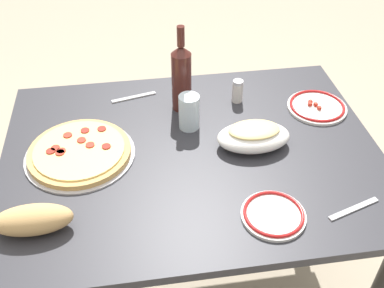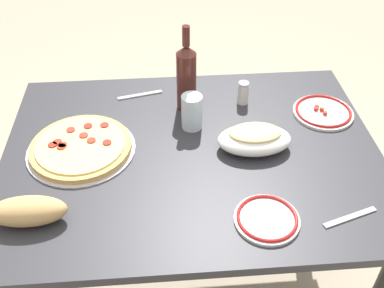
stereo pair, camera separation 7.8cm
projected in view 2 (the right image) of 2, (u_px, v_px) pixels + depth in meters
name	position (u px, v px, depth m)	size (l,w,h in m)	color
ground_plane	(192.00, 279.00, 1.94)	(8.00, 8.00, 0.00)	tan
dining_table	(192.00, 177.00, 1.55)	(1.22, 0.92, 0.72)	#2D2D33
pepperoni_pizza	(81.00, 147.00, 1.47)	(0.35, 0.35, 0.03)	#B7B7BC
baked_pasta_dish	(254.00, 138.00, 1.46)	(0.24, 0.15, 0.08)	white
wine_bottle	(186.00, 76.00, 1.58)	(0.07, 0.07, 0.32)	#471E19
water_glass	(192.00, 112.00, 1.54)	(0.07, 0.07, 0.12)	silver
side_plate_near	(267.00, 219.00, 1.25)	(0.18, 0.18, 0.02)	white
side_plate_far	(323.00, 112.00, 1.63)	(0.21, 0.21, 0.02)	white
bread_loaf	(28.00, 211.00, 1.22)	(0.21, 0.09, 0.08)	tan
spice_shaker	(243.00, 93.00, 1.66)	(0.04, 0.04, 0.09)	silver
fork_left	(350.00, 217.00, 1.26)	(0.17, 0.02, 0.01)	#B7B7BC
fork_right	(140.00, 95.00, 1.72)	(0.17, 0.02, 0.01)	#B7B7BC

